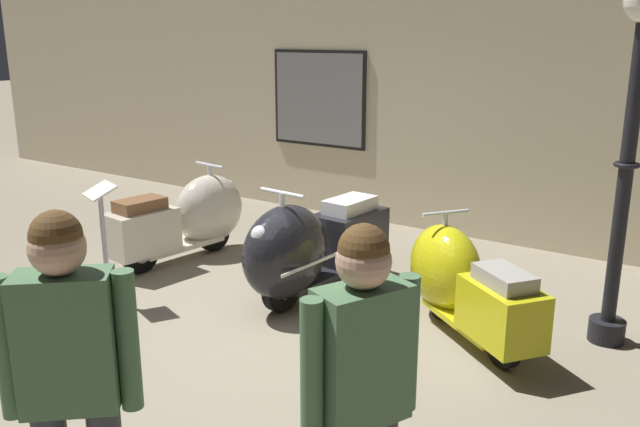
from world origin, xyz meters
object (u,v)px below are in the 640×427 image
scooter_1 (307,248)px  visitor_1 (361,389)px  scooter_2 (460,282)px  visitor_0 (71,376)px  lamppost (630,142)px  info_stanchion (105,255)px  scooter_0 (190,217)px

scooter_1 → visitor_1: size_ratio=1.08×
scooter_2 → visitor_1: size_ratio=0.91×
scooter_1 → visitor_0: 3.39m
scooter_2 → visitor_0: size_ratio=0.89×
scooter_2 → visitor_1: visitor_1 is taller
visitor_1 → lamppost: bearing=-73.3°
info_stanchion → scooter_1: bearing=38.3°
scooter_0 → scooter_2: size_ratio=1.11×
scooter_2 → visitor_1: 2.82m
scooter_2 → info_stanchion: size_ratio=1.37×
scooter_2 → lamppost: size_ratio=0.56×
lamppost → visitor_1: 3.29m
lamppost → scooter_0: bearing=-174.8°
scooter_0 → visitor_0: (2.79, -3.44, 0.53)m
scooter_1 → visitor_1: (2.10, -2.56, 0.47)m
scooter_2 → visitor_1: (0.67, -2.69, 0.53)m
scooter_2 → lamppost: bearing=-117.7°
scooter_2 → visitor_1: bearing=140.2°
scooter_0 → visitor_1: visitor_1 is taller
scooter_2 → scooter_1: bearing=41.5°
scooter_2 → scooter_0: bearing=34.0°
scooter_0 → lamppost: (4.21, 0.39, 1.15)m
scooter_1 → info_stanchion: size_ratio=1.62×
scooter_0 → scooter_1: size_ratio=0.93×
visitor_0 → info_stanchion: size_ratio=1.53×
scooter_2 → info_stanchion: bearing=60.0°
scooter_1 → visitor_1: bearing=43.8°
scooter_0 → lamppost: size_ratio=0.61×
scooter_1 → scooter_2: 1.44m
scooter_1 → visitor_1: visitor_1 is taller
visitor_1 → scooter_1: bearing=-27.2°
scooter_2 → info_stanchion: info_stanchion is taller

